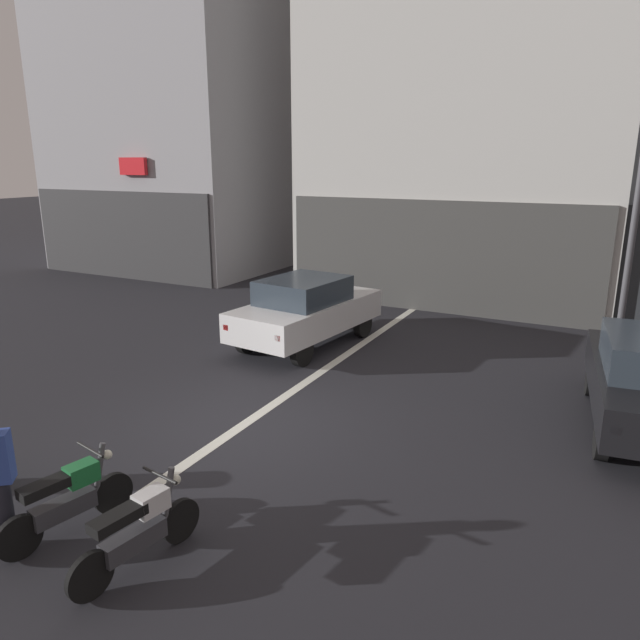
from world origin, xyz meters
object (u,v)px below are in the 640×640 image
(car_white_crossing_near, at_px, (306,309))
(motorcycle_green_row_leftmost, at_px, (68,499))
(motorcycle_white_row_left_mid, at_px, (138,530))
(car_silver_down_street, at_px, (507,269))

(car_white_crossing_near, bearing_deg, motorcycle_green_row_leftmost, -82.45)
(car_white_crossing_near, distance_m, motorcycle_white_row_left_mid, 8.05)
(motorcycle_green_row_leftmost, xyz_separation_m, motorcycle_white_row_left_mid, (1.16, -0.07, 0.00))
(car_white_crossing_near, distance_m, car_silver_down_street, 8.26)
(car_white_crossing_near, distance_m, motorcycle_green_row_leftmost, 7.74)
(car_silver_down_street, xyz_separation_m, motorcycle_white_row_left_mid, (-1.07, -15.33, -0.43))
(car_silver_down_street, height_order, motorcycle_white_row_left_mid, car_silver_down_street)
(motorcycle_green_row_leftmost, bearing_deg, car_white_crossing_near, 97.55)
(motorcycle_green_row_leftmost, relative_size, motorcycle_white_row_left_mid, 0.99)
(car_silver_down_street, distance_m, motorcycle_green_row_leftmost, 15.43)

